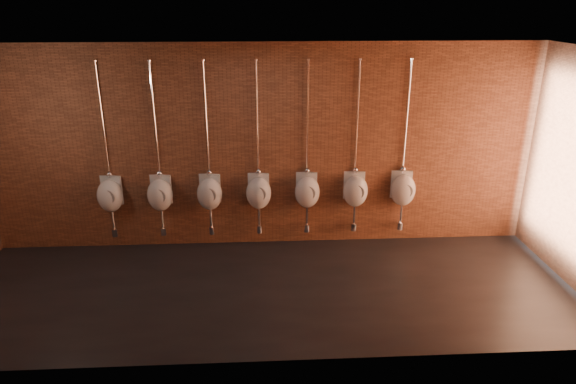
% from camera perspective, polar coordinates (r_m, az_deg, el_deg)
% --- Properties ---
extents(ground, '(8.50, 8.50, 0.00)m').
position_cam_1_polar(ground, '(7.25, -2.32, -10.77)').
color(ground, black).
rests_on(ground, ground).
extents(room_shell, '(8.54, 3.04, 3.22)m').
position_cam_1_polar(room_shell, '(6.43, -2.58, 4.70)').
color(room_shell, black).
rests_on(room_shell, ground).
extents(urinal_0, '(0.46, 0.41, 2.72)m').
position_cam_1_polar(urinal_0, '(8.39, -19.16, -0.30)').
color(urinal_0, white).
rests_on(urinal_0, ground).
extents(urinal_1, '(0.46, 0.41, 2.72)m').
position_cam_1_polar(urinal_1, '(8.21, -14.02, -0.20)').
color(urinal_1, white).
rests_on(urinal_1, ground).
extents(urinal_2, '(0.46, 0.41, 2.72)m').
position_cam_1_polar(urinal_2, '(8.10, -8.70, -0.09)').
color(urinal_2, white).
rests_on(urinal_2, ground).
extents(urinal_3, '(0.46, 0.41, 2.72)m').
position_cam_1_polar(urinal_3, '(8.06, -3.28, 0.01)').
color(urinal_3, white).
rests_on(urinal_3, ground).
extents(urinal_4, '(0.46, 0.41, 2.72)m').
position_cam_1_polar(urinal_4, '(8.09, 2.15, 0.12)').
color(urinal_4, white).
rests_on(urinal_4, ground).
extents(urinal_5, '(0.46, 0.41, 2.72)m').
position_cam_1_polar(urinal_5, '(8.19, 7.49, 0.22)').
color(urinal_5, white).
rests_on(urinal_5, ground).
extents(urinal_6, '(0.46, 0.41, 2.72)m').
position_cam_1_polar(urinal_6, '(8.37, 12.65, 0.32)').
color(urinal_6, white).
rests_on(urinal_6, ground).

